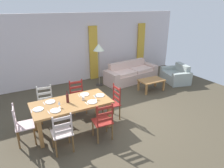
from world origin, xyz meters
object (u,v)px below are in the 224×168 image
object	(u,v)px
dining_chair_near_right	(103,121)
wine_glass_near_left	(59,103)
dining_chair_head_west	(22,125)
coffee_table	(151,81)
couch	(130,74)
armchair_upholstered	(177,76)
wine_bottle	(68,98)
standing_lamp	(99,50)
coffee_cup_primary	(83,98)
dining_chair_far_left	(46,104)
dining_chair_far_right	(78,97)
dining_chair_near_left	(62,133)
dining_table	(72,105)
dining_chair_head_east	(113,102)
wine_glass_near_right	(96,95)

from	to	relation	value
dining_chair_near_right	wine_glass_near_left	distance (m)	1.10
dining_chair_near_right	dining_chair_head_west	xyz separation A→B (m)	(-1.65, 0.75, 0.00)
wine_glass_near_left	coffee_table	xyz separation A→B (m)	(3.66, 1.11, -0.51)
couch	armchair_upholstered	distance (m)	1.90
wine_bottle	standing_lamp	xyz separation A→B (m)	(1.97, 2.35, 0.54)
wine_bottle	coffee_cup_primary	distance (m)	0.39
dining_chair_near_right	dining_chair_far_left	xyz separation A→B (m)	(-0.95, 1.55, 0.00)
dining_chair_far_left	wine_glass_near_left	size ratio (longest dim) A/B	5.96
coffee_table	coffee_cup_primary	bearing A→B (deg)	-161.55
wine_bottle	standing_lamp	size ratio (longest dim) A/B	0.19
dining_chair_far_right	couch	xyz separation A→B (m)	(2.80, 1.42, -0.19)
dining_chair_near_left	couch	world-z (taller)	dining_chair_near_left
dining_chair_near_right	coffee_table	distance (m)	3.35
dining_chair_far_left	coffee_table	xyz separation A→B (m)	(3.81, 0.20, -0.12)
dining_table	couch	size ratio (longest dim) A/B	0.81
wine_glass_near_left	standing_lamp	xyz separation A→B (m)	(2.21, 2.51, 0.55)
dining_chair_head_west	wine_glass_near_left	size ratio (longest dim) A/B	5.96
wine_glass_near_left	coffee_cup_primary	xyz separation A→B (m)	(0.62, 0.10, -0.07)
dining_chair_far_left	dining_chair_far_right	xyz separation A→B (m)	(0.90, -0.00, 0.00)
dining_chair_near_right	standing_lamp	size ratio (longest dim) A/B	0.59
standing_lamp	dining_chair_near_right	bearing A→B (deg)	-114.06
dining_table	dining_chair_head_east	xyz separation A→B (m)	(1.15, -0.04, -0.19)
dining_chair_far_right	dining_chair_head_west	distance (m)	1.79
dining_chair_near_left	wine_glass_near_left	xyz separation A→B (m)	(0.14, 0.62, 0.38)
dining_chair_head_east	armchair_upholstered	distance (m)	3.92
coffee_cup_primary	coffee_table	world-z (taller)	coffee_cup_primary
dining_chair_head_west	armchair_upholstered	bearing A→B (deg)	11.56
armchair_upholstered	coffee_cup_primary	bearing A→B (deg)	-164.69
dining_chair_head_west	wine_glass_near_left	distance (m)	0.94
dining_chair_near_right	dining_chair_far_right	bearing A→B (deg)	91.94
armchair_upholstered	standing_lamp	xyz separation A→B (m)	(-2.97, 1.17, 1.16)
dining_chair_near_left	dining_chair_far_left	bearing A→B (deg)	90.28
dining_chair_far_right	dining_chair_head_west	world-z (taller)	same
dining_chair_near_left	coffee_cup_primary	distance (m)	1.10
dining_table	couch	world-z (taller)	couch
dining_chair_far_right	wine_glass_near_right	bearing A→B (deg)	-80.28
dining_chair_near_left	couch	size ratio (longest dim) A/B	0.41
dining_chair_far_left	dining_chair_head_west	distance (m)	1.06
dining_chair_head_east	wine_glass_near_left	distance (m)	1.52
wine_bottle	coffee_table	bearing A→B (deg)	15.62
dining_chair_near_right	wine_glass_near_left	bearing A→B (deg)	141.49
armchair_upholstered	couch	bearing A→B (deg)	148.83
dining_table	dining_chair_near_right	size ratio (longest dim) A/B	1.98
dining_chair_near_left	wine_glass_near_left	world-z (taller)	dining_chair_near_left
dining_chair_head_west	couch	size ratio (longest dim) A/B	0.41
armchair_upholstered	dining_table	bearing A→B (deg)	-165.95
couch	armchair_upholstered	xyz separation A→B (m)	(1.62, -0.98, -0.04)
dining_chair_near_right	wine_glass_near_left	size ratio (longest dim) A/B	5.96
wine_glass_near_right	coffee_table	distance (m)	3.02
dining_chair_far_left	dining_chair_head_east	bearing A→B (deg)	-26.92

